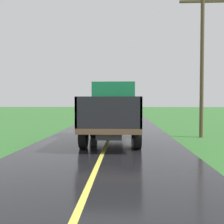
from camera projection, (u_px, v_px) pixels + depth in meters
The scene contains 2 objects.
banana_truck_near at pixel (113, 111), 12.76m from camera, with size 2.38×5.82×2.80m.
utility_pole_roadside at pixel (202, 60), 14.15m from camera, with size 2.42×0.20×7.58m.
Camera 1 is at (0.77, -0.14, 1.90)m, focal length 42.92 mm.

